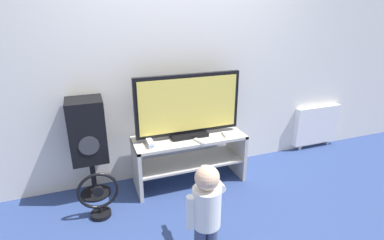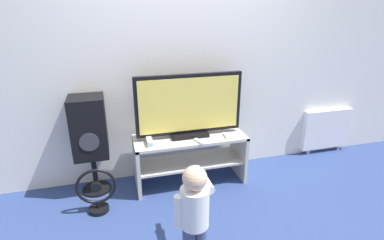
{
  "view_description": "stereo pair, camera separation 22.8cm",
  "coord_description": "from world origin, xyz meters",
  "px_view_note": "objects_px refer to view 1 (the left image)",
  "views": [
    {
      "loc": [
        -0.96,
        -2.48,
        1.8
      ],
      "look_at": [
        0.0,
        0.13,
        0.75
      ],
      "focal_mm": 28.0,
      "sensor_mm": 36.0,
      "label": 1
    },
    {
      "loc": [
        -0.74,
        -2.55,
        1.8
      ],
      "look_at": [
        0.0,
        0.13,
        0.75
      ],
      "focal_mm": 28.0,
      "sensor_mm": 36.0,
      "label": 2
    }
  ],
  "objects_px": {
    "game_console": "(150,142)",
    "remote_primary": "(225,135)",
    "radiator": "(316,125)",
    "child": "(206,207)",
    "speaker_tower": "(88,133)",
    "television": "(188,107)",
    "remote_secondary": "(199,141)",
    "floor_fan": "(99,197)"
  },
  "relations": [
    {
      "from": "game_console",
      "to": "floor_fan",
      "type": "xyz_separation_m",
      "value": [
        -0.53,
        -0.22,
        -0.36
      ]
    },
    {
      "from": "game_console",
      "to": "radiator",
      "type": "xyz_separation_m",
      "value": [
        2.33,
        0.29,
        -0.24
      ]
    },
    {
      "from": "game_console",
      "to": "child",
      "type": "xyz_separation_m",
      "value": [
        0.18,
        -1.02,
        -0.09
      ]
    },
    {
      "from": "game_console",
      "to": "radiator",
      "type": "relative_size",
      "value": 0.3
    },
    {
      "from": "television",
      "to": "radiator",
      "type": "relative_size",
      "value": 1.65
    },
    {
      "from": "floor_fan",
      "to": "radiator",
      "type": "distance_m",
      "value": 2.91
    },
    {
      "from": "radiator",
      "to": "television",
      "type": "bearing_deg",
      "value": -173.68
    },
    {
      "from": "remote_primary",
      "to": "game_console",
      "type": "bearing_deg",
      "value": 176.67
    },
    {
      "from": "radiator",
      "to": "game_console",
      "type": "bearing_deg",
      "value": -172.95
    },
    {
      "from": "floor_fan",
      "to": "television",
      "type": "bearing_deg",
      "value": 17.29
    },
    {
      "from": "remote_primary",
      "to": "floor_fan",
      "type": "relative_size",
      "value": 0.3
    },
    {
      "from": "television",
      "to": "radiator",
      "type": "xyz_separation_m",
      "value": [
        1.9,
        0.21,
        -0.54
      ]
    },
    {
      "from": "remote_primary",
      "to": "remote_secondary",
      "type": "bearing_deg",
      "value": -169.34
    },
    {
      "from": "child",
      "to": "speaker_tower",
      "type": "distance_m",
      "value": 1.4
    },
    {
      "from": "child",
      "to": "television",
      "type": "bearing_deg",
      "value": 76.94
    },
    {
      "from": "speaker_tower",
      "to": "floor_fan",
      "type": "distance_m",
      "value": 0.61
    },
    {
      "from": "television",
      "to": "radiator",
      "type": "bearing_deg",
      "value": 6.32
    },
    {
      "from": "speaker_tower",
      "to": "child",
      "type": "bearing_deg",
      "value": -57.76
    },
    {
      "from": "remote_secondary",
      "to": "television",
      "type": "bearing_deg",
      "value": 104.98
    },
    {
      "from": "game_console",
      "to": "floor_fan",
      "type": "height_order",
      "value": "game_console"
    },
    {
      "from": "game_console",
      "to": "remote_primary",
      "type": "bearing_deg",
      "value": -3.33
    },
    {
      "from": "remote_primary",
      "to": "child",
      "type": "bearing_deg",
      "value": -122.54
    },
    {
      "from": "game_console",
      "to": "remote_secondary",
      "type": "xyz_separation_m",
      "value": [
        0.48,
        -0.11,
        -0.02
      ]
    },
    {
      "from": "remote_primary",
      "to": "radiator",
      "type": "relative_size",
      "value": 0.2
    },
    {
      "from": "television",
      "to": "remote_primary",
      "type": "bearing_deg",
      "value": -18.78
    },
    {
      "from": "speaker_tower",
      "to": "radiator",
      "type": "relative_size",
      "value": 1.52
    },
    {
      "from": "speaker_tower",
      "to": "floor_fan",
      "type": "bearing_deg",
      "value": -85.75
    },
    {
      "from": "television",
      "to": "game_console",
      "type": "bearing_deg",
      "value": -169.76
    },
    {
      "from": "radiator",
      "to": "remote_primary",
      "type": "bearing_deg",
      "value": -167.68
    },
    {
      "from": "television",
      "to": "remote_secondary",
      "type": "distance_m",
      "value": 0.37
    },
    {
      "from": "speaker_tower",
      "to": "floor_fan",
      "type": "relative_size",
      "value": 2.27
    },
    {
      "from": "speaker_tower",
      "to": "remote_primary",
      "type": "bearing_deg",
      "value": -8.25
    },
    {
      "from": "speaker_tower",
      "to": "radiator",
      "type": "distance_m",
      "value": 2.92
    },
    {
      "from": "game_console",
      "to": "remote_primary",
      "type": "distance_m",
      "value": 0.8
    },
    {
      "from": "television",
      "to": "speaker_tower",
      "type": "bearing_deg",
      "value": 175.83
    },
    {
      "from": "television",
      "to": "child",
      "type": "distance_m",
      "value": 1.19
    },
    {
      "from": "game_console",
      "to": "remote_primary",
      "type": "height_order",
      "value": "game_console"
    },
    {
      "from": "television",
      "to": "floor_fan",
      "type": "distance_m",
      "value": 1.2
    },
    {
      "from": "game_console",
      "to": "floor_fan",
      "type": "relative_size",
      "value": 0.45
    },
    {
      "from": "remote_secondary",
      "to": "floor_fan",
      "type": "distance_m",
      "value": 1.08
    },
    {
      "from": "remote_secondary",
      "to": "speaker_tower",
      "type": "bearing_deg",
      "value": 166.17
    },
    {
      "from": "game_console",
      "to": "remote_primary",
      "type": "xyz_separation_m",
      "value": [
        0.8,
        -0.05,
        -0.02
      ]
    }
  ]
}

